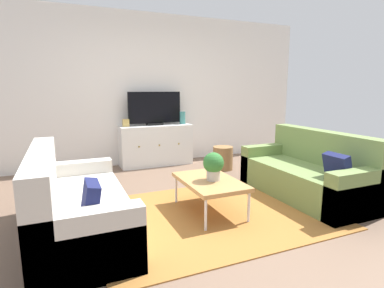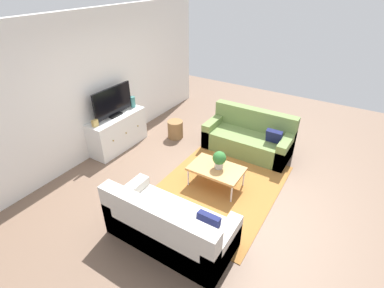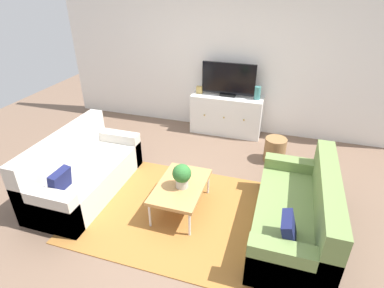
{
  "view_description": "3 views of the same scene",
  "coord_description": "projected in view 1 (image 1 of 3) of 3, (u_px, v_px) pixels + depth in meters",
  "views": [
    {
      "loc": [
        -1.46,
        -2.99,
        1.38
      ],
      "look_at": [
        0.0,
        0.4,
        0.7
      ],
      "focal_mm": 28.47,
      "sensor_mm": 36.0,
      "label": 1
    },
    {
      "loc": [
        -3.56,
        -1.81,
        3.25
      ],
      "look_at": [
        0.0,
        0.4,
        0.7
      ],
      "focal_mm": 26.85,
      "sensor_mm": 36.0,
      "label": 2
    },
    {
      "loc": [
        1.08,
        -3.0,
        2.67
      ],
      "look_at": [
        0.0,
        0.4,
        0.7
      ],
      "focal_mm": 29.0,
      "sensor_mm": 36.0,
      "label": 3
    }
  ],
  "objects": [
    {
      "name": "ground_plane",
      "position": [
        206.0,
        209.0,
        3.51
      ],
      "size": [
        10.0,
        10.0,
        0.0
      ],
      "primitive_type": "plane",
      "color": "brown"
    },
    {
      "name": "couch_left_side",
      "position": [
        71.0,
        209.0,
        2.81
      ],
      "size": [
        0.81,
        1.73,
        0.84
      ],
      "color": "beige",
      "rests_on": "ground_plane"
    },
    {
      "name": "wall_back",
      "position": [
        146.0,
        90.0,
        5.58
      ],
      "size": [
        6.4,
        0.12,
        2.7
      ],
      "primitive_type": "cube",
      "color": "white",
      "rests_on": "ground_plane"
    },
    {
      "name": "area_rug",
      "position": [
        212.0,
        214.0,
        3.38
      ],
      "size": [
        2.5,
        1.9,
        0.01
      ],
      "primitive_type": "cube",
      "color": "#9E662D",
      "rests_on": "ground_plane"
    },
    {
      "name": "couch_right_side",
      "position": [
        310.0,
        175.0,
        3.93
      ],
      "size": [
        0.81,
        1.73,
        0.84
      ],
      "color": "olive",
      "rests_on": "ground_plane"
    },
    {
      "name": "glass_vase",
      "position": [
        182.0,
        118.0,
        5.65
      ],
      "size": [
        0.11,
        0.11,
        0.23
      ],
      "primitive_type": "cylinder",
      "color": "teal",
      "rests_on": "tv_console"
    },
    {
      "name": "mantel_clock",
      "position": [
        126.0,
        123.0,
        5.25
      ],
      "size": [
        0.11,
        0.07,
        0.13
      ],
      "primitive_type": "cube",
      "color": "tan",
      "rests_on": "tv_console"
    },
    {
      "name": "tv_console",
      "position": [
        156.0,
        145.0,
        5.53
      ],
      "size": [
        1.29,
        0.47,
        0.73
      ],
      "color": "white",
      "rests_on": "ground_plane"
    },
    {
      "name": "coffee_table",
      "position": [
        210.0,
        182.0,
        3.38
      ],
      "size": [
        0.57,
        0.9,
        0.38
      ],
      "color": "#B7844C",
      "rests_on": "ground_plane"
    },
    {
      "name": "potted_plant",
      "position": [
        213.0,
        165.0,
        3.33
      ],
      "size": [
        0.23,
        0.23,
        0.31
      ],
      "color": "#B7B2A8",
      "rests_on": "coffee_table"
    },
    {
      "name": "wicker_basket",
      "position": [
        223.0,
        158.0,
        5.23
      ],
      "size": [
        0.34,
        0.34,
        0.4
      ],
      "primitive_type": "cylinder",
      "color": "olive",
      "rests_on": "ground_plane"
    },
    {
      "name": "flat_screen_tv",
      "position": [
        155.0,
        109.0,
        5.43
      ],
      "size": [
        0.96,
        0.16,
        0.59
      ],
      "color": "black",
      "rests_on": "tv_console"
    }
  ]
}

